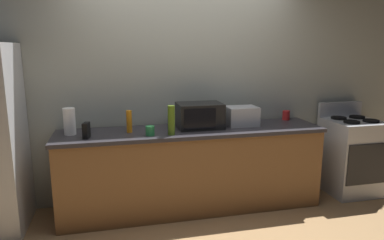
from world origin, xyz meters
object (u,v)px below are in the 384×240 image
(bottle_dish_soap, at_px, (129,121))
(mug_red, at_px, (286,115))
(cordless_phone, at_px, (86,130))
(bottle_olive_oil, at_px, (171,120))
(stove_range, at_px, (351,155))
(microwave, at_px, (200,116))
(paper_towel_roll, at_px, (69,121))
(mug_green, at_px, (150,131))
(toaster_oven, at_px, (242,116))

(bottle_dish_soap, xyz_separation_m, mug_red, (1.88, 0.21, -0.06))
(cordless_phone, distance_m, bottle_olive_oil, 0.82)
(stove_range, distance_m, microwave, 1.99)
(paper_towel_roll, bearing_deg, microwave, -0.09)
(bottle_dish_soap, bearing_deg, paper_towel_roll, 176.31)
(mug_green, bearing_deg, mug_red, 13.04)
(bottle_olive_oil, relative_size, mug_green, 3.09)
(stove_range, distance_m, cordless_phone, 3.12)
(stove_range, bearing_deg, toaster_oven, 177.56)
(stove_range, bearing_deg, mug_red, 164.11)
(stove_range, height_order, bottle_olive_oil, bottle_olive_oil)
(cordless_phone, height_order, bottle_dish_soap, bottle_dish_soap)
(bottle_dish_soap, xyz_separation_m, mug_green, (0.19, -0.18, -0.07))
(bottle_dish_soap, height_order, mug_red, bottle_dish_soap)
(paper_towel_roll, relative_size, bottle_dish_soap, 1.18)
(toaster_oven, distance_m, bottle_olive_oil, 0.88)
(toaster_oven, height_order, bottle_dish_soap, bottle_dish_soap)
(mug_green, bearing_deg, microwave, 20.98)
(paper_towel_roll, bearing_deg, cordless_phone, -46.15)
(bottle_olive_oil, distance_m, mug_green, 0.23)
(microwave, bearing_deg, bottle_olive_oil, -145.73)
(paper_towel_roll, relative_size, bottle_olive_oil, 0.91)
(stove_range, relative_size, mug_green, 11.29)
(toaster_oven, xyz_separation_m, cordless_phone, (-1.66, -0.18, -0.03))
(bottle_dish_soap, bearing_deg, stove_range, -0.27)
(stove_range, height_order, bottle_dish_soap, bottle_dish_soap)
(microwave, distance_m, paper_towel_roll, 1.34)
(mug_green, bearing_deg, bottle_dish_soap, 136.77)
(cordless_phone, relative_size, bottle_dish_soap, 0.66)
(microwave, height_order, toaster_oven, microwave)
(microwave, xyz_separation_m, mug_green, (-0.56, -0.22, -0.09))
(paper_towel_roll, height_order, mug_green, paper_towel_roll)
(toaster_oven, xyz_separation_m, bottle_olive_oil, (-0.84, -0.25, 0.04))
(stove_range, height_order, mug_red, stove_range)
(microwave, height_order, bottle_olive_oil, bottle_olive_oil)
(cordless_phone, xyz_separation_m, bottle_dish_soap, (0.42, 0.14, 0.04))
(paper_towel_roll, relative_size, cordless_phone, 1.80)
(bottle_dish_soap, bearing_deg, microwave, 2.69)
(cordless_phone, bearing_deg, bottle_dish_soap, 31.67)
(bottle_olive_oil, xyz_separation_m, mug_green, (-0.21, 0.02, -0.10))
(bottle_olive_oil, distance_m, bottle_dish_soap, 0.45)
(stove_range, distance_m, bottle_olive_oil, 2.34)
(toaster_oven, relative_size, mug_green, 3.56)
(paper_towel_roll, relative_size, mug_green, 2.82)
(toaster_oven, relative_size, cordless_phone, 2.27)
(microwave, distance_m, mug_green, 0.61)
(paper_towel_roll, xyz_separation_m, mug_green, (0.78, -0.22, -0.09))
(cordless_phone, relative_size, bottle_olive_oil, 0.51)
(toaster_oven, bearing_deg, paper_towel_roll, -179.69)
(cordless_phone, relative_size, mug_green, 1.57)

